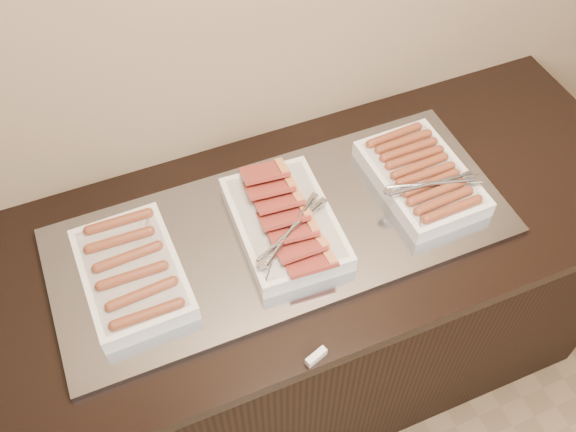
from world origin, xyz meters
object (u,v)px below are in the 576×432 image
at_px(warming_tray, 282,232).
at_px(dish_left, 132,272).
at_px(dish_center, 285,222).
at_px(dish_right, 422,177).
at_px(counter, 291,314).

bearing_deg(warming_tray, dish_left, 180.00).
relative_size(dish_left, dish_center, 0.89).
height_order(dish_center, dish_right, dish_center).
relative_size(warming_tray, dish_center, 3.02).
bearing_deg(counter, warming_tray, 180.00).
distance_m(warming_tray, dish_left, 0.40).
bearing_deg(dish_left, warming_tray, -1.50).
xyz_separation_m(warming_tray, dish_right, (0.41, -0.00, 0.04)).
xyz_separation_m(counter, warming_tray, (-0.03, 0.00, 0.46)).
height_order(counter, dish_right, dish_right).
bearing_deg(dish_right, counter, 177.92).
bearing_deg(warming_tray, dish_right, -0.54).
xyz_separation_m(counter, dish_right, (0.38, -0.00, 0.50)).
relative_size(counter, dish_left, 5.83).
bearing_deg(counter, dish_right, -0.58).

